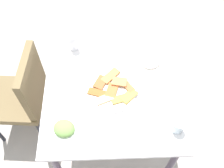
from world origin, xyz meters
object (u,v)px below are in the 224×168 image
Objects in this scene: pide_platter at (112,90)px; soda_can at (73,42)px; fork at (142,37)px; paper_napkin at (140,37)px; dining_chair at (24,94)px; salad_plate_rice at (64,129)px; spoon at (138,37)px; dining_table at (112,90)px; salad_plate_greens at (150,62)px; drinking_glass at (178,126)px.

pide_platter is 0.47m from soda_can.
pide_platter is at bearing -145.54° from soda_can.
paper_napkin is at bearing 100.45° from fork.
fork is (0.09, -0.51, -0.06)m from soda_can.
dining_chair is 0.66m from salad_plate_rice.
paper_napkin is at bearing -76.18° from spoon.
spoon is (0.00, 0.02, 0.00)m from paper_napkin.
paper_napkin is (0.74, -0.52, -0.02)m from salad_plate_rice.
dining_table is at bearing -42.13° from salad_plate_rice.
spoon is (0.25, 0.06, -0.01)m from salad_plate_greens.
salad_plate_rice is 0.65m from soda_can.
drinking_glass is 0.77m from spoon.
drinking_glass is (-0.50, -0.10, 0.03)m from salad_plate_greens.
dining_chair reaches higher than salad_plate_rice.
spoon is (0.30, -0.89, 0.28)m from dining_chair.
soda_can reaches higher than dining_table.
drinking_glass is at bearing -168.68° from salad_plate_greens.
drinking_glass is (-0.66, -0.64, -0.02)m from soda_can.
dining_table is 0.47m from paper_napkin.
salad_plate_rice is 0.91m from fork.
drinking_glass reaches higher than pide_platter.
paper_napkin is at bearing -35.33° from salad_plate_rice.
salad_plate_rice is at bearing 130.56° from salad_plate_greens.
paper_napkin is at bearing -28.83° from dining_table.
soda_can reaches higher than drinking_glass.
dining_chair reaches higher than drinking_glass.
drinking_glass is 0.72× the size of paper_napkin.
dining_table is 5.55× the size of fork.
dining_chair is at bearing 118.24° from fork.
pide_platter is (-0.17, -0.68, 0.29)m from dining_chair.
salad_plate_rice reaches higher than salad_plate_greens.
salad_plate_rice is at bearing 137.87° from dining_table.
salad_plate_greens is 1.80× the size of soda_can.
drinking_glass is 0.76m from fork.
salad_plate_rice is (-0.27, 0.29, 0.01)m from pide_platter.
spoon is (0.47, -0.21, -0.01)m from pide_platter.
pide_platter is 0.35m from salad_plate_greens.
dining_table is at bearing -99.01° from dining_chair.
dining_chair is 7.21× the size of paper_napkin.
dining_chair reaches higher than pide_platter.
salad_plate_greens is at bearing -49.44° from salad_plate_rice.
drinking_glass is at bearing -159.80° from fork.
dining_table is at bearing 166.97° from spoon.
fork is (0.41, -0.24, 0.10)m from dining_table.
salad_plate_greens is 1.78× the size of paper_napkin.
soda_can is (0.16, 0.54, 0.05)m from salad_plate_greens.
drinking_glass is at bearing -153.78° from spoon.
pide_platter is 1.72× the size of salad_plate_rice.
soda_can is (0.32, 0.27, 0.15)m from dining_table.
drinking_glass is 0.48× the size of fork.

